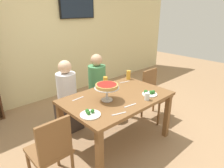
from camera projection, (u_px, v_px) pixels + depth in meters
ground_plane at (117, 141)px, 2.98m from camera, size 12.00×12.00×0.00m
rear_partition at (41, 33)px, 3.99m from camera, size 8.00×0.12×2.80m
dining_table at (117, 102)px, 2.75m from camera, size 1.43×0.94×0.74m
television at (77, 6)px, 4.28m from camera, size 0.85×0.05×0.52m
diner_far_left at (68, 101)px, 3.15m from camera, size 0.34×0.34×1.15m
diner_far_right at (97, 91)px, 3.54m from camera, size 0.34×0.34×1.15m
chair_head_east at (154, 92)px, 3.51m from camera, size 0.40×0.40×0.87m
chair_head_west at (51, 149)px, 2.08m from camera, size 0.40×0.40×0.87m
deep_dish_pizza_stand at (107, 87)px, 2.54m from camera, size 0.32×0.32×0.22m
salad_plate_near_diner at (150, 93)px, 2.76m from camera, size 0.21×0.21×0.07m
salad_plate_far_diner at (90, 114)px, 2.24m from camera, size 0.23×0.23×0.06m
beer_glass_amber_tall at (105, 82)px, 3.05m from camera, size 0.07×0.07×0.15m
beer_glass_amber_short at (128, 75)px, 3.35m from camera, size 0.07×0.07×0.15m
water_glass_clear_near at (147, 96)px, 2.60m from camera, size 0.07×0.07×0.10m
cutlery_fork_near at (130, 105)px, 2.46m from camera, size 0.18×0.04×0.00m
cutlery_knife_near at (125, 82)px, 3.24m from camera, size 0.18×0.07×0.00m
cutlery_fork_far at (119, 114)px, 2.27m from camera, size 0.18×0.07×0.00m
cutlery_knife_far at (78, 99)px, 2.64m from camera, size 0.18×0.03×0.00m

